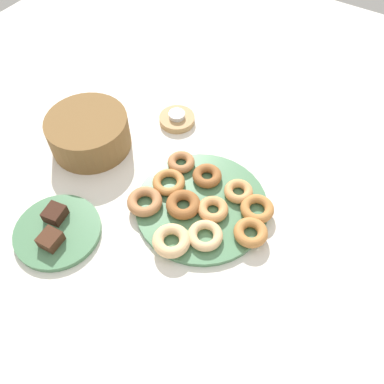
# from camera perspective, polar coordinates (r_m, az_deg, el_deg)

# --- Properties ---
(ground_plane) EXTENTS (2.40, 2.40, 0.00)m
(ground_plane) POSITION_cam_1_polar(r_m,az_deg,el_deg) (1.03, 1.41, -2.19)
(ground_plane) COLOR white
(donut_plate) EXTENTS (0.35, 0.35, 0.01)m
(donut_plate) POSITION_cam_1_polar(r_m,az_deg,el_deg) (1.02, 1.42, -1.96)
(donut_plate) COLOR #4C7F56
(donut_plate) RESTS_ON ground_plane
(donut_0) EXTENTS (0.10, 0.10, 0.03)m
(donut_0) POSITION_cam_1_polar(r_m,az_deg,el_deg) (1.01, -6.92, -1.40)
(donut_0) COLOR #B27547
(donut_0) RESTS_ON donut_plate
(donut_1) EXTENTS (0.10, 0.10, 0.02)m
(donut_1) POSITION_cam_1_polar(r_m,az_deg,el_deg) (0.99, 3.08, -2.54)
(donut_1) COLOR tan
(donut_1) RESTS_ON donut_plate
(donut_2) EXTENTS (0.11, 0.11, 0.03)m
(donut_2) POSITION_cam_1_polar(r_m,az_deg,el_deg) (1.06, 2.21, 2.37)
(donut_2) COLOR #995B2D
(donut_2) RESTS_ON donut_plate
(donut_3) EXTENTS (0.11, 0.11, 0.03)m
(donut_3) POSITION_cam_1_polar(r_m,az_deg,el_deg) (1.00, -1.28, -1.84)
(donut_3) COLOR #995B2D
(donut_3) RESTS_ON donut_plate
(donut_4) EXTENTS (0.12, 0.12, 0.02)m
(donut_4) POSITION_cam_1_polar(r_m,az_deg,el_deg) (1.05, -3.41, 1.42)
(donut_4) COLOR #BC7A3D
(donut_4) RESTS_ON donut_plate
(donut_5) EXTENTS (0.12, 0.12, 0.02)m
(donut_5) POSITION_cam_1_polar(r_m,az_deg,el_deg) (0.95, 1.94, -6.36)
(donut_5) COLOR #EABC84
(donut_5) RESTS_ON donut_plate
(donut_6) EXTENTS (0.10, 0.10, 0.02)m
(donut_6) POSITION_cam_1_polar(r_m,az_deg,el_deg) (1.09, -1.60, 4.37)
(donut_6) COLOR #B27547
(donut_6) RESTS_ON donut_plate
(donut_7) EXTENTS (0.09, 0.09, 0.02)m
(donut_7) POSITION_cam_1_polar(r_m,az_deg,el_deg) (1.01, 9.48, -2.42)
(donut_7) COLOR #BC7A3D
(donut_7) RESTS_ON donut_plate
(donut_8) EXTENTS (0.10, 0.10, 0.02)m
(donut_8) POSITION_cam_1_polar(r_m,az_deg,el_deg) (1.03, 6.79, 0.11)
(donut_8) COLOR tan
(donut_8) RESTS_ON donut_plate
(donut_9) EXTENTS (0.12, 0.12, 0.03)m
(donut_9) POSITION_cam_1_polar(r_m,az_deg,el_deg) (0.97, 8.56, -5.86)
(donut_9) COLOR #BC7A3D
(donut_9) RESTS_ON donut_plate
(donut_10) EXTENTS (0.10, 0.10, 0.03)m
(donut_10) POSITION_cam_1_polar(r_m,az_deg,el_deg) (0.95, -3.17, -7.02)
(donut_10) COLOR #EABC84
(donut_10) RESTS_ON donut_plate
(cake_plate) EXTENTS (0.22, 0.22, 0.02)m
(cake_plate) POSITION_cam_1_polar(r_m,az_deg,el_deg) (1.04, -19.00, -5.44)
(cake_plate) COLOR #4C7F56
(cake_plate) RESTS_ON ground_plane
(brownie_near) EXTENTS (0.05, 0.05, 0.03)m
(brownie_near) POSITION_cam_1_polar(r_m,az_deg,el_deg) (1.00, -19.97, -6.51)
(brownie_near) COLOR #472819
(brownie_near) RESTS_ON cake_plate
(brownie_far) EXTENTS (0.06, 0.05, 0.03)m
(brownie_far) POSITION_cam_1_polar(r_m,az_deg,el_deg) (1.04, -19.38, -3.00)
(brownie_far) COLOR #381E14
(brownie_far) RESTS_ON cake_plate
(candle_holder) EXTENTS (0.11, 0.11, 0.02)m
(candle_holder) POSITION_cam_1_polar(r_m,az_deg,el_deg) (1.23, -2.20, 10.56)
(candle_holder) COLOR tan
(candle_holder) RESTS_ON ground_plane
(tealight) EXTENTS (0.05, 0.05, 0.02)m
(tealight) POSITION_cam_1_polar(r_m,az_deg,el_deg) (1.22, -2.23, 11.17)
(tealight) COLOR silver
(tealight) RESTS_ON candle_holder
(basket) EXTENTS (0.26, 0.26, 0.10)m
(basket) POSITION_cam_1_polar(r_m,az_deg,el_deg) (1.17, -14.80, 8.37)
(basket) COLOR brown
(basket) RESTS_ON ground_plane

